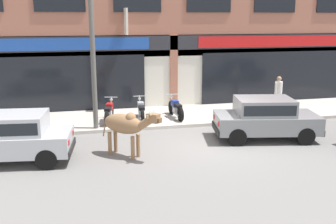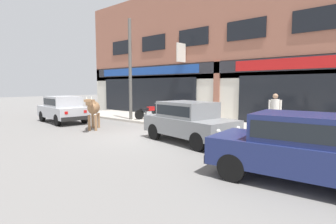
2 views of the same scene
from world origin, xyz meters
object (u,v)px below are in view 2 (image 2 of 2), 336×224
at_px(car_0, 189,120).
at_px(motorcycle_1, 165,114).
at_px(car_1, 300,145).
at_px(motorcycle_0, 149,112).
at_px(motorcycle_2, 187,115).
at_px(cow, 93,108).
at_px(car_3, 63,108).
at_px(pedestrian, 275,109).
at_px(utility_pole, 130,70).

distance_m(car_0, motorcycle_1, 4.98).
distance_m(car_0, car_1, 4.53).
xyz_separation_m(motorcycle_0, motorcycle_2, (2.73, 0.01, 0.00)).
xyz_separation_m(cow, car_1, (9.09, -1.12, -0.19)).
xyz_separation_m(car_0, car_3, (-8.27, -0.42, 0.00)).
bearing_deg(car_0, pedestrian, 55.06).
relative_size(motorcycle_0, motorcycle_2, 0.98).
bearing_deg(cow, pedestrian, 27.43).
bearing_deg(car_1, pedestrian, 113.78).
bearing_deg(motorcycle_2, car_3, -148.40).
bearing_deg(motorcycle_1, motorcycle_0, 177.69).
relative_size(car_1, car_3, 0.99).
bearing_deg(motorcycle_2, utility_pole, -164.84).
bearing_deg(motorcycle_1, motorcycle_2, 2.38).
bearing_deg(motorcycle_1, utility_pole, -155.66).
distance_m(car_1, motorcycle_2, 8.25).
bearing_deg(motorcycle_2, car_1, -37.20).
relative_size(car_0, pedestrian, 2.38).
distance_m(car_1, motorcycle_1, 9.42).
xyz_separation_m(motorcycle_0, motorcycle_1, (1.28, -0.05, 0.00)).
bearing_deg(motorcycle_0, motorcycle_2, 0.19).
bearing_deg(motorcycle_0, motorcycle_1, -2.31).
distance_m(car_0, motorcycle_2, 4.00).
relative_size(car_3, motorcycle_1, 2.06).
bearing_deg(motorcycle_2, motorcycle_0, -179.81).
bearing_deg(cow, car_0, 7.88).
bearing_deg(car_3, car_0, 2.93).
bearing_deg(car_1, car_3, 173.67).
bearing_deg(motorcycle_1, car_1, -31.54).
height_order(car_1, car_3, same).
xyz_separation_m(car_3, motorcycle_2, (5.86, 3.61, -0.30)).
height_order(cow, motorcycle_1, cow).
height_order(cow, car_0, cow).
bearing_deg(cow, motorcycle_2, 56.88).
bearing_deg(car_3, car_1, -6.33).
relative_size(car_0, motorcycle_0, 2.13).
xyz_separation_m(car_1, pedestrian, (-2.09, 4.75, 0.30)).
bearing_deg(car_0, motorcycle_1, 141.11).
relative_size(car_1, utility_pole, 0.66).
distance_m(car_1, pedestrian, 5.20).
bearing_deg(car_0, cow, -172.12).
distance_m(car_1, utility_pole, 10.89).
height_order(cow, motorcycle_0, cow).
distance_m(cow, car_1, 9.16).
xyz_separation_m(cow, motorcycle_1, (1.06, 3.80, -0.49)).
bearing_deg(car_1, utility_pole, 157.48).
bearing_deg(utility_pole, motorcycle_0, 57.37).
height_order(cow, motorcycle_2, cow).
distance_m(car_3, utility_pole, 4.29).
bearing_deg(utility_pole, motorcycle_2, 15.16).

